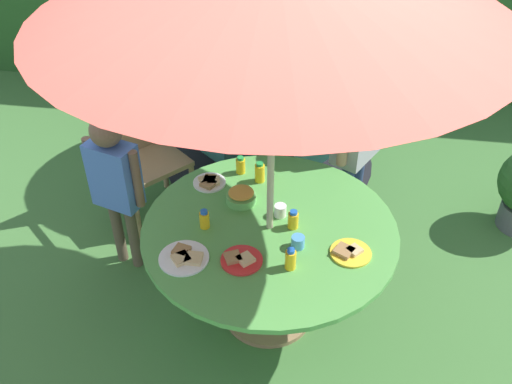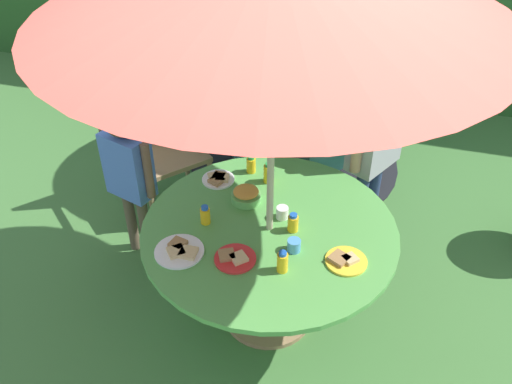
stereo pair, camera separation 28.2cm
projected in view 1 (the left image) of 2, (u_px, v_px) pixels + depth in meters
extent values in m
cube|color=#3D6B33|center=(268.00, 313.00, 3.40)|extent=(10.00, 10.00, 0.02)
cylinder|color=#93704C|center=(268.00, 310.00, 3.38)|extent=(0.54, 0.54, 0.03)
cylinder|color=#93704C|center=(269.00, 274.00, 3.19)|extent=(0.13, 0.13, 0.67)
cylinder|color=#519E47|center=(270.00, 229.00, 2.97)|extent=(1.38, 1.38, 0.03)
cylinder|color=#B7AD8C|center=(271.00, 170.00, 2.73)|extent=(0.04, 0.04, 2.15)
cylinder|color=tan|center=(137.00, 215.00, 3.80)|extent=(0.04, 0.04, 0.41)
cylinder|color=tan|center=(193.00, 188.00, 4.05)|extent=(0.04, 0.04, 0.41)
cylinder|color=tan|center=(110.00, 189.00, 4.04)|extent=(0.04, 0.04, 0.41)
cylinder|color=tan|center=(164.00, 165.00, 4.28)|extent=(0.04, 0.04, 0.41)
cube|color=tan|center=(148.00, 164.00, 3.91)|extent=(0.66, 0.67, 0.04)
cube|color=tan|center=(128.00, 119.00, 3.85)|extent=(0.36, 0.41, 0.52)
cube|color=tan|center=(113.00, 150.00, 3.65)|extent=(0.34, 0.31, 0.03)
cube|color=tan|center=(173.00, 126.00, 3.89)|extent=(0.34, 0.31, 0.03)
ellipsoid|color=teal|center=(270.00, 62.00, 4.17)|extent=(1.73, 1.77, 1.77)
cylinder|color=black|center=(269.00, 158.00, 4.71)|extent=(1.81, 1.81, 0.01)
cube|color=#1A313A|center=(259.00, 168.00, 3.76)|extent=(0.47, 0.05, 0.80)
cylinder|color=navy|center=(355.00, 188.00, 3.88)|extent=(0.08, 0.08, 0.62)
cylinder|color=navy|center=(345.00, 199.00, 3.78)|extent=(0.08, 0.08, 0.62)
cube|color=#99999E|center=(360.00, 122.00, 3.48)|extent=(0.34, 0.41, 0.52)
cylinder|color=tan|center=(374.00, 106.00, 3.59)|extent=(0.07, 0.07, 0.47)
cylinder|color=tan|center=(345.00, 132.00, 3.34)|extent=(0.07, 0.07, 0.47)
sphere|color=tan|center=(367.00, 66.00, 3.25)|extent=(0.23, 0.23, 0.23)
cylinder|color=brown|center=(118.00, 230.00, 3.61)|extent=(0.07, 0.07, 0.51)
cylinder|color=brown|center=(133.00, 236.00, 3.57)|extent=(0.07, 0.07, 0.51)
cube|color=#4C72C6|center=(114.00, 175.00, 3.30)|extent=(0.33, 0.24, 0.43)
cylinder|color=brown|center=(92.00, 165.00, 3.35)|extent=(0.05, 0.05, 0.38)
cylinder|color=brown|center=(137.00, 179.00, 3.23)|extent=(0.05, 0.05, 0.38)
sphere|color=brown|center=(106.00, 131.00, 3.11)|extent=(0.19, 0.19, 0.19)
cylinder|color=#66B259|center=(241.00, 198.00, 3.12)|extent=(0.17, 0.17, 0.05)
ellipsoid|color=gold|center=(241.00, 193.00, 3.10)|extent=(0.15, 0.15, 0.04)
cylinder|color=red|center=(242.00, 260.00, 2.76)|extent=(0.21, 0.21, 0.01)
cube|color=tan|center=(246.00, 259.00, 2.74)|extent=(0.11, 0.11, 0.02)
cube|color=#9E7547|center=(233.00, 257.00, 2.75)|extent=(0.11, 0.11, 0.02)
cylinder|color=white|center=(184.00, 258.00, 2.77)|extent=(0.25, 0.25, 0.01)
cube|color=tan|center=(194.00, 258.00, 2.74)|extent=(0.09, 0.09, 0.02)
cube|color=#9E7547|center=(181.00, 250.00, 2.79)|extent=(0.09, 0.09, 0.02)
cube|color=tan|center=(181.00, 258.00, 2.74)|extent=(0.12, 0.12, 0.02)
cylinder|color=yellow|center=(351.00, 253.00, 2.80)|extent=(0.21, 0.21, 0.01)
cube|color=tan|center=(355.00, 250.00, 2.79)|extent=(0.09, 0.09, 0.02)
cube|color=#9E7547|center=(344.00, 251.00, 2.79)|extent=(0.12, 0.12, 0.02)
cylinder|color=white|center=(209.00, 183.00, 3.27)|extent=(0.19, 0.19, 0.01)
cube|color=tan|center=(213.00, 181.00, 3.26)|extent=(0.09, 0.09, 0.02)
cube|color=#9E7547|center=(210.00, 179.00, 3.27)|extent=(0.07, 0.07, 0.02)
cube|color=tan|center=(205.00, 180.00, 3.26)|extent=(0.09, 0.09, 0.02)
cube|color=#9E7547|center=(208.00, 184.00, 3.23)|extent=(0.10, 0.10, 0.02)
cylinder|color=yellow|center=(260.00, 173.00, 3.26)|extent=(0.06, 0.06, 0.11)
cylinder|color=green|center=(260.00, 164.00, 3.22)|extent=(0.04, 0.04, 0.02)
cylinder|color=yellow|center=(241.00, 166.00, 3.33)|extent=(0.06, 0.06, 0.09)
cylinder|color=green|center=(240.00, 158.00, 3.30)|extent=(0.04, 0.04, 0.02)
cylinder|color=yellow|center=(290.00, 260.00, 2.69)|extent=(0.06, 0.06, 0.10)
cylinder|color=blue|center=(291.00, 251.00, 2.65)|extent=(0.04, 0.04, 0.02)
cylinder|color=yellow|center=(293.00, 220.00, 2.94)|extent=(0.06, 0.06, 0.09)
cylinder|color=blue|center=(294.00, 213.00, 2.90)|extent=(0.04, 0.04, 0.02)
cylinder|color=yellow|center=(205.00, 220.00, 2.94)|extent=(0.05, 0.05, 0.09)
cylinder|color=blue|center=(204.00, 212.00, 2.90)|extent=(0.04, 0.04, 0.02)
cylinder|color=white|center=(280.00, 211.00, 3.02)|extent=(0.07, 0.07, 0.07)
cylinder|color=#4C99D8|center=(298.00, 242.00, 2.82)|extent=(0.07, 0.07, 0.07)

